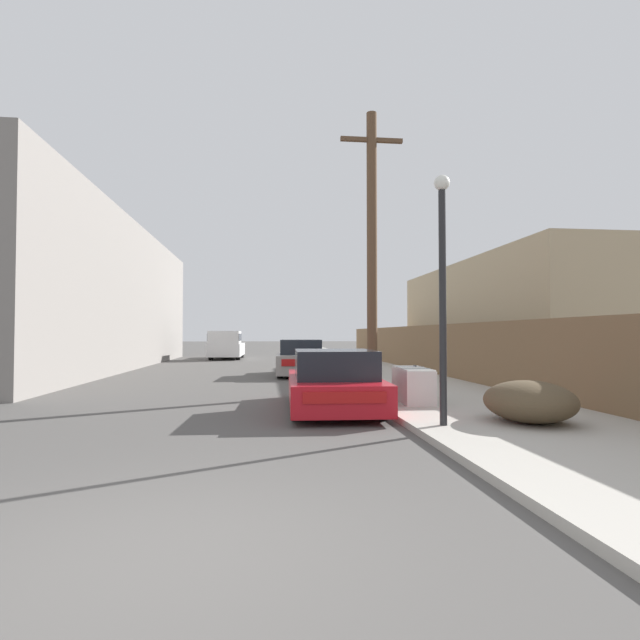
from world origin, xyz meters
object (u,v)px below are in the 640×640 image
object	(u,v)px
car_parked_mid	(301,359)
parked_sports_car_red	(333,383)
utility_pole	(372,245)
pickup_truck	(226,345)
street_lamp	(442,277)
discarded_fridge	(413,385)
brush_pile	(529,401)

from	to	relation	value
car_parked_mid	parked_sports_car_red	bearing A→B (deg)	-85.91
parked_sports_car_red	utility_pole	world-z (taller)	utility_pole
parked_sports_car_red	car_parked_mid	size ratio (longest dim) A/B	1.07
car_parked_mid	utility_pole	xyz separation A→B (m)	(1.60, -5.67, 3.51)
pickup_truck	street_lamp	distance (m)	25.56
pickup_truck	utility_pole	world-z (taller)	utility_pole
discarded_fridge	brush_pile	world-z (taller)	discarded_fridge
brush_pile	pickup_truck	bearing A→B (deg)	105.63
pickup_truck	car_parked_mid	bearing A→B (deg)	107.49
street_lamp	car_parked_mid	bearing A→B (deg)	97.41
discarded_fridge	car_parked_mid	xyz separation A→B (m)	(-1.87, 8.66, 0.16)
utility_pole	street_lamp	xyz separation A→B (m)	(-0.10, -5.89, -1.60)
utility_pole	street_lamp	world-z (taller)	utility_pole
discarded_fridge	car_parked_mid	distance (m)	8.86
pickup_truck	brush_pile	xyz separation A→B (m)	(6.95, -24.83, -0.43)
discarded_fridge	car_parked_mid	size ratio (longest dim) A/B	0.41
pickup_truck	utility_pole	size ratio (longest dim) A/B	0.68
discarded_fridge	pickup_truck	distance (m)	22.77
car_parked_mid	street_lamp	distance (m)	11.81
street_lamp	utility_pole	bearing A→B (deg)	89.02
parked_sports_car_red	discarded_fridge	bearing A→B (deg)	10.66
parked_sports_car_red	pickup_truck	distance (m)	22.64
discarded_fridge	street_lamp	xyz separation A→B (m)	(-0.37, -2.90, 2.07)
car_parked_mid	brush_pile	size ratio (longest dim) A/B	2.46
parked_sports_car_red	brush_pile	size ratio (longest dim) A/B	2.62
discarded_fridge	parked_sports_car_red	world-z (taller)	parked_sports_car_red
discarded_fridge	parked_sports_car_red	distance (m)	1.86
parked_sports_car_red	street_lamp	size ratio (longest dim) A/B	1.08
utility_pole	parked_sports_car_red	bearing A→B (deg)	-115.77
street_lamp	brush_pile	bearing A→B (deg)	3.78
utility_pole	pickup_truck	bearing A→B (deg)	106.08
brush_pile	car_parked_mid	bearing A→B (deg)	104.96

